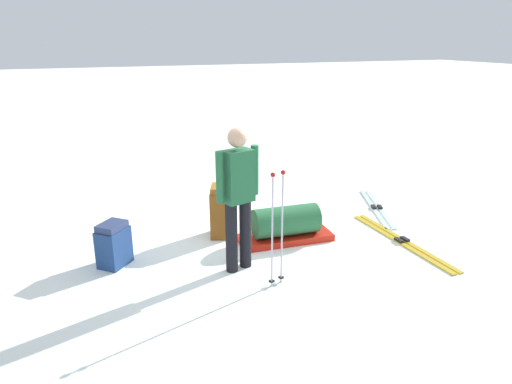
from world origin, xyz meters
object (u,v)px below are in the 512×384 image
at_px(backpack_large_dark, 114,245).
at_px(backpack_bright, 219,211).
at_px(ski_poles_planted_near, 277,224).
at_px(skier_standing, 238,193).
at_px(gear_sled, 286,225).
at_px(ski_pair_near, 402,241).
at_px(ski_pair_far, 377,208).

distance_m(backpack_large_dark, backpack_bright, 1.50).
height_order(backpack_bright, ski_poles_planted_near, ski_poles_planted_near).
distance_m(skier_standing, ski_poles_planted_near, 0.62).
relative_size(backpack_bright, gear_sled, 0.56).
xyz_separation_m(ski_pair_near, ski_pair_far, (-0.45, -1.19, 0.00)).
bearing_deg(gear_sled, ski_pair_near, 156.63).
relative_size(ski_pair_near, ski_pair_far, 1.19).
distance_m(ski_pair_near, backpack_large_dark, 3.75).
distance_m(ski_pair_far, gear_sled, 1.99).
bearing_deg(skier_standing, ski_poles_planted_near, 116.86).
bearing_deg(backpack_large_dark, backpack_bright, -165.68).
xyz_separation_m(ski_pair_far, backpack_bright, (2.66, 0.07, 0.34)).
height_order(skier_standing, backpack_bright, skier_standing).
relative_size(ski_pair_far, backpack_bright, 2.32).
bearing_deg(backpack_bright, ski_pair_far, -178.58).
relative_size(skier_standing, backpack_bright, 2.35).
xyz_separation_m(backpack_bright, ski_poles_planted_near, (-0.18, 1.53, 0.37)).
height_order(backpack_large_dark, backpack_bright, backpack_bright).
bearing_deg(backpack_bright, ski_pair_near, 153.07).
xyz_separation_m(skier_standing, ski_pair_far, (-2.75, -1.08, -0.94)).
bearing_deg(backpack_large_dark, ski_pair_near, 168.35).
bearing_deg(backpack_large_dark, ski_poles_planted_near, 144.57).
distance_m(ski_pair_far, ski_poles_planted_near, 3.04).
relative_size(ski_pair_near, gear_sled, 1.55).
height_order(backpack_large_dark, gear_sled, backpack_large_dark).
xyz_separation_m(backpack_bright, gear_sled, (-0.77, 0.50, -0.13)).
bearing_deg(ski_poles_planted_near, skier_standing, -63.14).
relative_size(ski_pair_far, gear_sled, 1.30).
xyz_separation_m(ski_pair_near, ski_poles_planted_near, (2.04, 0.40, 0.72)).
height_order(ski_poles_planted_near, gear_sled, ski_poles_planted_near).
height_order(skier_standing, ski_pair_far, skier_standing).
distance_m(backpack_large_dark, ski_poles_planted_near, 2.05).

